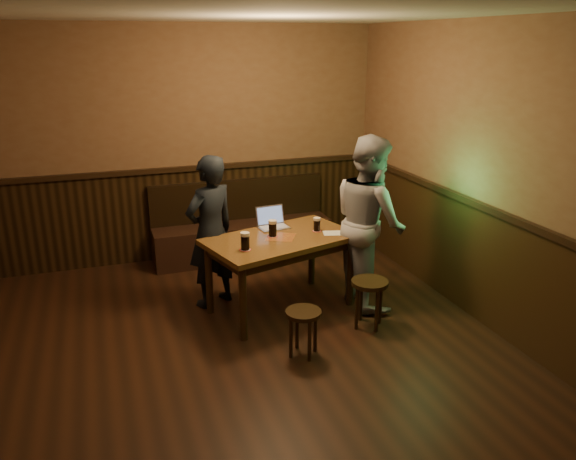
{
  "coord_description": "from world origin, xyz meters",
  "views": [
    {
      "loc": [
        -0.91,
        -3.74,
        2.6
      ],
      "look_at": [
        0.76,
        1.09,
        0.87
      ],
      "focal_mm": 35.0,
      "sensor_mm": 36.0,
      "label": 1
    }
  ],
  "objects_px": {
    "stool_left": "(303,320)",
    "laptop": "(272,222)",
    "person_grey": "(369,221)",
    "bench": "(242,233)",
    "pint_left": "(245,241)",
    "pint_mid": "(273,228)",
    "pint_right": "(317,224)",
    "pub_table": "(281,247)",
    "person_suit": "(211,232)",
    "stool_right": "(369,290)"
  },
  "relations": [
    {
      "from": "stool_left",
      "to": "pint_left",
      "type": "height_order",
      "value": "pint_left"
    },
    {
      "from": "bench",
      "to": "pub_table",
      "type": "height_order",
      "value": "bench"
    },
    {
      "from": "pub_table",
      "to": "person_suit",
      "type": "distance_m",
      "value": 0.72
    },
    {
      "from": "stool_left",
      "to": "stool_right",
      "type": "distance_m",
      "value": 0.82
    },
    {
      "from": "pint_left",
      "to": "pub_table",
      "type": "bearing_deg",
      "value": 28.47
    },
    {
      "from": "stool_right",
      "to": "pint_left",
      "type": "xyz_separation_m",
      "value": [
        -1.09,
        0.4,
        0.48
      ]
    },
    {
      "from": "person_grey",
      "to": "bench",
      "type": "bearing_deg",
      "value": 30.24
    },
    {
      "from": "stool_left",
      "to": "laptop",
      "type": "relative_size",
      "value": 1.31
    },
    {
      "from": "pint_left",
      "to": "person_grey",
      "type": "xyz_separation_m",
      "value": [
        1.32,
        0.11,
        0.02
      ]
    },
    {
      "from": "laptop",
      "to": "person_suit",
      "type": "bearing_deg",
      "value": 173.18
    },
    {
      "from": "laptop",
      "to": "person_suit",
      "type": "height_order",
      "value": "person_suit"
    },
    {
      "from": "pub_table",
      "to": "person_suit",
      "type": "relative_size",
      "value": 1.03
    },
    {
      "from": "person_suit",
      "to": "stool_right",
      "type": "bearing_deg",
      "value": 116.68
    },
    {
      "from": "stool_left",
      "to": "pint_mid",
      "type": "relative_size",
      "value": 2.49
    },
    {
      "from": "bench",
      "to": "stool_right",
      "type": "distance_m",
      "value": 2.29
    },
    {
      "from": "pub_table",
      "to": "person_suit",
      "type": "xyz_separation_m",
      "value": [
        -0.62,
        0.34,
        0.11
      ]
    },
    {
      "from": "pint_mid",
      "to": "person_grey",
      "type": "xyz_separation_m",
      "value": [
        0.97,
        -0.16,
        0.02
      ]
    },
    {
      "from": "bench",
      "to": "pub_table",
      "type": "bearing_deg",
      "value": -90.0
    },
    {
      "from": "person_grey",
      "to": "pint_left",
      "type": "bearing_deg",
      "value": 96.79
    },
    {
      "from": "pint_mid",
      "to": "laptop",
      "type": "xyz_separation_m",
      "value": [
        0.08,
        0.28,
        -0.03
      ]
    },
    {
      "from": "pint_left",
      "to": "laptop",
      "type": "bearing_deg",
      "value": 51.79
    },
    {
      "from": "person_grey",
      "to": "pint_right",
      "type": "bearing_deg",
      "value": 73.25
    },
    {
      "from": "bench",
      "to": "person_grey",
      "type": "xyz_separation_m",
      "value": [
        0.9,
        -1.68,
        0.56
      ]
    },
    {
      "from": "stool_right",
      "to": "person_grey",
      "type": "height_order",
      "value": "person_grey"
    },
    {
      "from": "pint_mid",
      "to": "pint_left",
      "type": "bearing_deg",
      "value": -142.06
    },
    {
      "from": "pint_left",
      "to": "pint_mid",
      "type": "xyz_separation_m",
      "value": [
        0.35,
        0.27,
        -0.0
      ]
    },
    {
      "from": "stool_left",
      "to": "pint_mid",
      "type": "height_order",
      "value": "pint_mid"
    },
    {
      "from": "pint_mid",
      "to": "pint_right",
      "type": "distance_m",
      "value": 0.47
    },
    {
      "from": "person_suit",
      "to": "person_grey",
      "type": "distance_m",
      "value": 1.6
    },
    {
      "from": "pub_table",
      "to": "laptop",
      "type": "distance_m",
      "value": 0.36
    },
    {
      "from": "stool_left",
      "to": "pint_left",
      "type": "bearing_deg",
      "value": 115.06
    },
    {
      "from": "stool_left",
      "to": "person_grey",
      "type": "bearing_deg",
      "value": 38.33
    },
    {
      "from": "pint_right",
      "to": "person_suit",
      "type": "height_order",
      "value": "person_suit"
    },
    {
      "from": "pint_left",
      "to": "pint_mid",
      "type": "bearing_deg",
      "value": 37.94
    },
    {
      "from": "pub_table",
      "to": "laptop",
      "type": "bearing_deg",
      "value": 71.63
    },
    {
      "from": "pint_right",
      "to": "laptop",
      "type": "relative_size",
      "value": 0.45
    },
    {
      "from": "person_grey",
      "to": "pub_table",
      "type": "bearing_deg",
      "value": 84.64
    },
    {
      "from": "pint_mid",
      "to": "stool_right",
      "type": "bearing_deg",
      "value": -42.71
    },
    {
      "from": "stool_right",
      "to": "laptop",
      "type": "xyz_separation_m",
      "value": [
        -0.65,
        0.96,
        0.45
      ]
    },
    {
      "from": "bench",
      "to": "pint_mid",
      "type": "height_order",
      "value": "bench"
    },
    {
      "from": "pub_table",
      "to": "stool_left",
      "type": "xyz_separation_m",
      "value": [
        -0.1,
        -0.91,
        -0.33
      ]
    },
    {
      "from": "pint_right",
      "to": "laptop",
      "type": "xyz_separation_m",
      "value": [
        -0.39,
        0.27,
        -0.02
      ]
    },
    {
      "from": "pint_left",
      "to": "person_suit",
      "type": "height_order",
      "value": "person_suit"
    },
    {
      "from": "pub_table",
      "to": "stool_right",
      "type": "height_order",
      "value": "pub_table"
    },
    {
      "from": "pub_table",
      "to": "laptop",
      "type": "height_order",
      "value": "laptop"
    },
    {
      "from": "bench",
      "to": "stool_right",
      "type": "relative_size",
      "value": 4.68
    },
    {
      "from": "laptop",
      "to": "person_grey",
      "type": "relative_size",
      "value": 0.18
    },
    {
      "from": "bench",
      "to": "pint_right",
      "type": "distance_m",
      "value": 1.65
    },
    {
      "from": "pub_table",
      "to": "person_suit",
      "type": "bearing_deg",
      "value": 135.38
    },
    {
      "from": "pub_table",
      "to": "pint_left",
      "type": "height_order",
      "value": "pint_left"
    }
  ]
}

